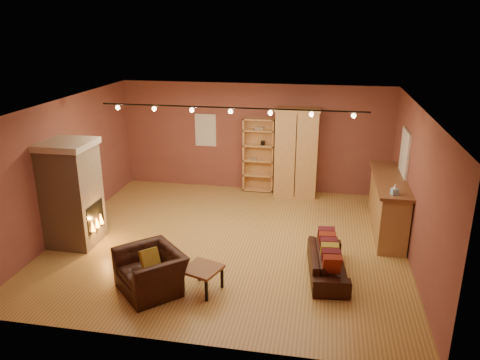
% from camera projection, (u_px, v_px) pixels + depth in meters
% --- Properties ---
extents(floor, '(7.00, 7.00, 0.00)m').
position_uv_depth(floor, '(229.00, 241.00, 9.60)').
color(floor, olive).
rests_on(floor, ground).
extents(ceiling, '(7.00, 7.00, 0.00)m').
position_uv_depth(ceiling, '(228.00, 105.00, 8.70)').
color(ceiling, '#553A1B').
rests_on(ceiling, back_wall).
extents(back_wall, '(7.00, 0.02, 2.80)m').
position_uv_depth(back_wall, '(254.00, 138.00, 12.17)').
color(back_wall, brown).
rests_on(back_wall, floor).
extents(left_wall, '(0.02, 6.50, 2.80)m').
position_uv_depth(left_wall, '(65.00, 167.00, 9.75)').
color(left_wall, brown).
rests_on(left_wall, floor).
extents(right_wall, '(0.02, 6.50, 2.80)m').
position_uv_depth(right_wall, '(416.00, 188.00, 8.55)').
color(right_wall, brown).
rests_on(right_wall, floor).
extents(fireplace, '(1.01, 0.98, 2.12)m').
position_uv_depth(fireplace, '(72.00, 193.00, 9.23)').
color(fireplace, tan).
rests_on(fireplace, floor).
extents(back_window, '(0.56, 0.04, 0.86)m').
position_uv_depth(back_window, '(206.00, 130.00, 12.33)').
color(back_window, silver).
rests_on(back_window, back_wall).
extents(bookcase, '(0.80, 0.31, 1.95)m').
position_uv_depth(bookcase, '(259.00, 154.00, 12.18)').
color(bookcase, tan).
rests_on(bookcase, floor).
extents(armoire, '(1.11, 0.64, 2.26)m').
position_uv_depth(armoire, '(296.00, 152.00, 11.80)').
color(armoire, tan).
rests_on(armoire, floor).
extents(bar_counter, '(0.67, 2.52, 1.21)m').
position_uv_depth(bar_counter, '(388.00, 204.00, 9.88)').
color(bar_counter, tan).
rests_on(bar_counter, floor).
extents(tissue_box, '(0.17, 0.17, 0.23)m').
position_uv_depth(tissue_box, '(395.00, 190.00, 8.72)').
color(tissue_box, '#82B4D0').
rests_on(tissue_box, bar_counter).
extents(right_window, '(0.05, 0.90, 1.00)m').
position_uv_depth(right_window, '(405.00, 154.00, 9.77)').
color(right_window, silver).
rests_on(right_window, right_wall).
extents(loveseat, '(0.62, 1.64, 0.70)m').
position_uv_depth(loveseat, '(328.00, 258.00, 8.22)').
color(loveseat, black).
rests_on(loveseat, floor).
extents(armchair, '(1.26, 1.26, 0.94)m').
position_uv_depth(armchair, '(150.00, 265.00, 7.72)').
color(armchair, black).
rests_on(armchair, floor).
extents(coffee_table, '(0.72, 0.72, 0.43)m').
position_uv_depth(coffee_table, '(202.00, 271.00, 7.75)').
color(coffee_table, brown).
rests_on(coffee_table, floor).
extents(track_rail, '(5.20, 0.09, 0.13)m').
position_uv_depth(track_rail, '(230.00, 110.00, 8.92)').
color(track_rail, black).
rests_on(track_rail, ceiling).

